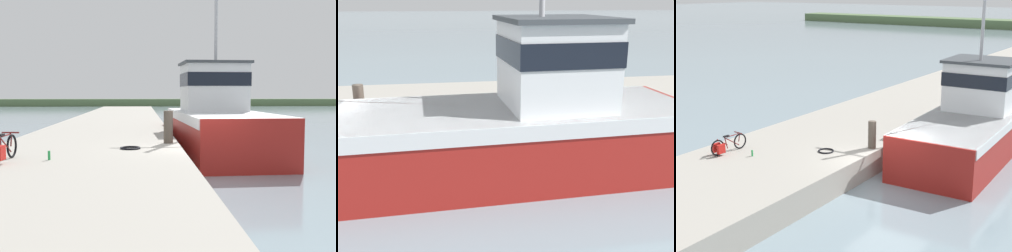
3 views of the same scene
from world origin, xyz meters
TOP-DOWN VIEW (x-y plane):
  - dock_pier at (-3.90, 0.00)m, footprint 5.91×80.00m
  - fishing_boat_main at (1.17, 5.57)m, footprint 3.91×11.48m
  - mooring_post at (-1.29, 0.96)m, footprint 0.31×0.31m

SIDE VIEW (x-z plane):
  - dock_pier at x=-3.90m, z-range 0.00..0.99m
  - fishing_boat_main at x=1.17m, z-range -2.90..5.77m
  - mooring_post at x=-1.29m, z-range 0.99..2.07m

